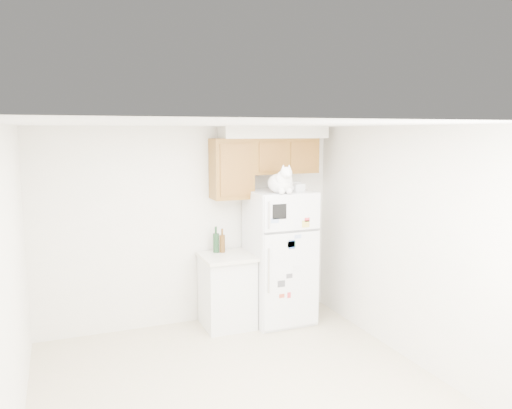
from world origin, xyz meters
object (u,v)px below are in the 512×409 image
bottle_green (216,239)px  storage_box_front (298,187)px  refrigerator (280,256)px  cat (282,182)px  storage_box_back (294,186)px  bottle_amber (222,240)px  base_counter (227,290)px

bottle_green → storage_box_front: bearing=-20.6°
refrigerator → cat: 1.02m
cat → refrigerator: bearing=69.1°
refrigerator → storage_box_front: storage_box_front is taller
storage_box_back → storage_box_front: size_ratio=1.20×
refrigerator → storage_box_back: bearing=10.0°
cat → storage_box_back: cat is taller
bottle_amber → storage_box_front: bearing=-20.7°
refrigerator → bottle_amber: size_ratio=5.57×
bottle_amber → bottle_green: bearing=161.0°
refrigerator → base_counter: 0.79m
base_counter → storage_box_front: bearing=-12.6°
storage_box_front → cat: bearing=-170.0°
base_counter → storage_box_front: 1.57m
storage_box_front → storage_box_back: bearing=68.3°
base_counter → bottle_amber: bearing=94.9°
base_counter → bottle_green: 0.65m
refrigerator → bottle_green: bearing=162.8°
refrigerator → cat: size_ratio=3.34×
cat → storage_box_front: 0.32m
base_counter → bottle_amber: 0.63m
refrigerator → base_counter: refrigerator is taller
storage_box_front → bottle_amber: size_ratio=0.49×
bottle_green → refrigerator: bearing=-17.2°
storage_box_front → base_counter: bearing=153.7°
base_counter → bottle_green: size_ratio=2.76×
storage_box_back → bottle_green: bearing=-170.0°
refrigerator → base_counter: size_ratio=1.85×
storage_box_back → bottle_amber: bearing=-169.4°
base_counter → storage_box_front: storage_box_front is taller
refrigerator → bottle_amber: bearing=163.0°
refrigerator → storage_box_front: (0.19, -0.12, 0.89)m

